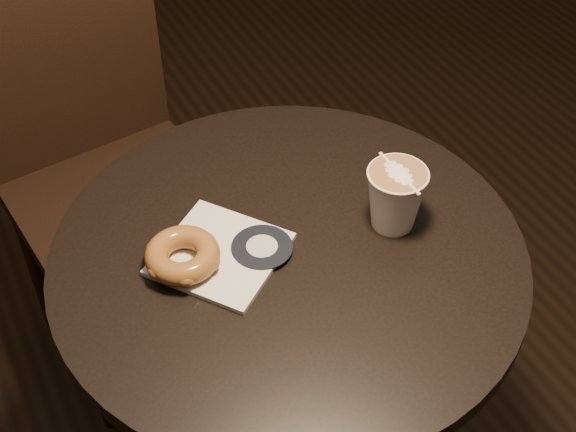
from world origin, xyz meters
The scene contains 5 objects.
cafe_table centered at (0.00, 0.00, 0.55)m, with size 0.70×0.70×0.75m.
chair centered at (-0.13, 0.62, 0.58)m, with size 0.45×0.45×1.03m.
pastry_bag centered at (-0.09, 0.03, 0.75)m, with size 0.17×0.17×0.01m, color silver.
doughnut centered at (-0.15, 0.04, 0.78)m, with size 0.11×0.11×0.03m, color brown.
latte_cup centered at (0.16, -0.02, 0.80)m, with size 0.09×0.09×0.10m, color white, non-canonical shape.
Camera 1 is at (-0.37, -0.71, 1.60)m, focal length 50.00 mm.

